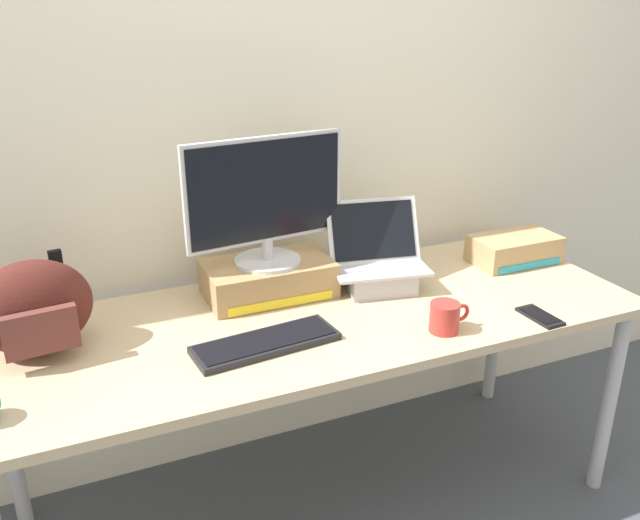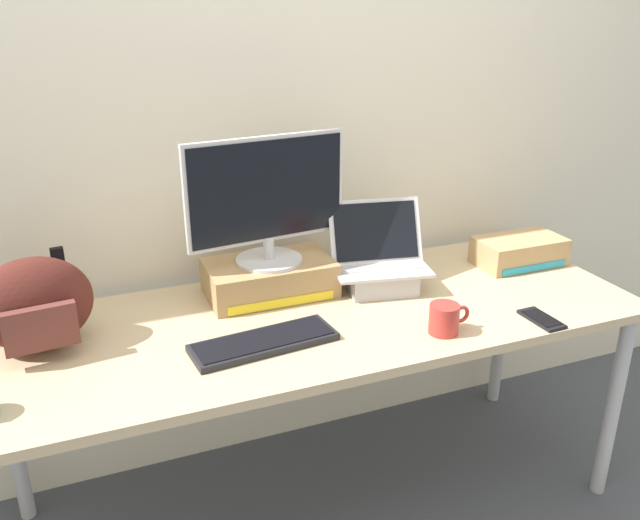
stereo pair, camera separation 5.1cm
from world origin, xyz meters
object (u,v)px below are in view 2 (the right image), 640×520
object	(u,v)px
external_keyboard	(264,342)
toner_box_cyan	(519,251)
toner_box_yellow	(270,278)
desktop_monitor	(267,200)
coffee_mug	(445,319)
cell_phone	(541,319)
messenger_backpack	(35,304)
open_laptop	(379,270)

from	to	relation	value
external_keyboard	toner_box_cyan	bearing A→B (deg)	7.11
toner_box_cyan	toner_box_yellow	bearing A→B (deg)	174.59
desktop_monitor	coffee_mug	xyz separation A→B (m)	(0.39, -0.45, -0.28)
desktop_monitor	cell_phone	bearing A→B (deg)	-41.88
messenger_backpack	coffee_mug	world-z (taller)	messenger_backpack
coffee_mug	external_keyboard	bearing A→B (deg)	166.73
toner_box_yellow	cell_phone	xyz separation A→B (m)	(0.71, -0.50, -0.05)
external_keyboard	cell_phone	bearing A→B (deg)	-17.05
toner_box_yellow	toner_box_cyan	size ratio (longest dim) A/B	1.29
toner_box_yellow	desktop_monitor	xyz separation A→B (m)	(0.00, -0.00, 0.27)
open_laptop	external_keyboard	world-z (taller)	open_laptop
toner_box_yellow	messenger_backpack	bearing A→B (deg)	-171.76
coffee_mug	messenger_backpack	bearing A→B (deg)	162.45
external_keyboard	messenger_backpack	distance (m)	0.64
toner_box_cyan	open_laptop	bearing A→B (deg)	-179.98
toner_box_yellow	coffee_mug	size ratio (longest dim) A/B	3.17
cell_phone	toner_box_cyan	bearing A→B (deg)	59.19
toner_box_yellow	coffee_mug	world-z (taller)	toner_box_yellow
external_keyboard	cell_phone	size ratio (longest dim) A/B	2.84
toner_box_yellow	toner_box_cyan	world-z (taller)	toner_box_yellow
toner_box_yellow	open_laptop	bearing A→B (deg)	-13.90
desktop_monitor	messenger_backpack	distance (m)	0.74
messenger_backpack	toner_box_cyan	distance (m)	1.64
cell_phone	coffee_mug	bearing A→B (deg)	169.89
open_laptop	toner_box_yellow	bearing A→B (deg)	176.67
desktop_monitor	external_keyboard	world-z (taller)	desktop_monitor
external_keyboard	messenger_backpack	xyz separation A→B (m)	(-0.58, 0.23, 0.12)
toner_box_yellow	desktop_monitor	bearing A→B (deg)	-80.35
toner_box_yellow	cell_phone	bearing A→B (deg)	-34.96
toner_box_yellow	messenger_backpack	world-z (taller)	messenger_backpack
cell_phone	toner_box_cyan	distance (m)	0.47
open_laptop	toner_box_cyan	xyz separation A→B (m)	(0.58, 0.00, -0.01)
toner_box_yellow	cell_phone	world-z (taller)	toner_box_yellow
desktop_monitor	messenger_backpack	bearing A→B (deg)	-178.83
messenger_backpack	external_keyboard	bearing A→B (deg)	-27.41
coffee_mug	toner_box_cyan	xyz separation A→B (m)	(0.54, 0.36, 0.00)
desktop_monitor	external_keyboard	bearing A→B (deg)	-117.59
toner_box_yellow	messenger_backpack	xyz separation A→B (m)	(-0.71, -0.10, 0.08)
messenger_backpack	toner_box_cyan	xyz separation A→B (m)	(1.64, 0.01, -0.08)
open_laptop	toner_box_cyan	distance (m)	0.58
toner_box_yellow	desktop_monitor	world-z (taller)	desktop_monitor
coffee_mug	toner_box_cyan	bearing A→B (deg)	33.75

